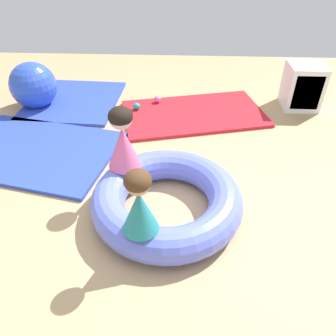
% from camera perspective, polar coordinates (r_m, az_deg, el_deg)
% --- Properties ---
extents(ground_plane, '(8.00, 8.00, 0.00)m').
position_cam_1_polar(ground_plane, '(2.83, -0.56, -7.12)').
color(ground_plane, tan).
extents(gym_mat_near_left, '(1.88, 1.48, 0.04)m').
position_cam_1_polar(gym_mat_near_left, '(3.76, -22.33, 2.79)').
color(gym_mat_near_left, '#2D47B7').
rests_on(gym_mat_near_left, ground).
extents(gym_mat_center_rear, '(1.94, 1.39, 0.04)m').
position_cam_1_polar(gym_mat_center_rear, '(4.22, 4.51, 9.49)').
color(gym_mat_center_rear, red).
rests_on(gym_mat_center_rear, ground).
extents(gym_mat_near_right, '(1.23, 1.33, 0.04)m').
position_cam_1_polar(gym_mat_near_right, '(4.71, -16.16, 11.28)').
color(gym_mat_near_right, '#2D47B7').
rests_on(gym_mat_near_right, ground).
extents(inflatable_cushion, '(1.25, 1.25, 0.28)m').
position_cam_1_polar(inflatable_cushion, '(2.71, -0.20, -5.56)').
color(inflatable_cushion, '#6070E5').
rests_on(inflatable_cushion, ground).
extents(child_in_pink, '(0.30, 0.30, 0.56)m').
position_cam_1_polar(child_in_pink, '(2.72, -7.96, 5.13)').
color(child_in_pink, '#E5608E').
rests_on(child_in_pink, inflatable_cushion).
extents(child_in_teal, '(0.35, 0.35, 0.50)m').
position_cam_1_polar(child_in_teal, '(2.14, -5.08, -6.05)').
color(child_in_teal, teal).
rests_on(child_in_teal, inflatable_cushion).
extents(play_ball_pink, '(0.09, 0.09, 0.09)m').
position_cam_1_polar(play_ball_pink, '(4.43, -1.85, 11.97)').
color(play_ball_pink, pink).
rests_on(play_ball_pink, gym_mat_center_rear).
extents(play_ball_teal, '(0.09, 0.09, 0.09)m').
position_cam_1_polar(play_ball_teal, '(4.26, -5.53, 10.72)').
color(play_ball_teal, teal).
rests_on(play_ball_teal, gym_mat_center_rear).
extents(play_ball_blue, '(0.08, 0.08, 0.08)m').
position_cam_1_polar(play_ball_blue, '(4.69, -20.33, 11.07)').
color(play_ball_blue, blue).
rests_on(play_ball_blue, gym_mat_near_right).
extents(exercise_ball_large, '(0.59, 0.59, 0.59)m').
position_cam_1_polar(exercise_ball_large, '(4.64, -22.55, 13.22)').
color(exercise_ball_large, blue).
rests_on(exercise_ball_large, ground).
extents(storage_cube, '(0.44, 0.44, 0.56)m').
position_cam_1_polar(storage_cube, '(4.64, 22.61, 13.00)').
color(storage_cube, white).
rests_on(storage_cube, ground).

